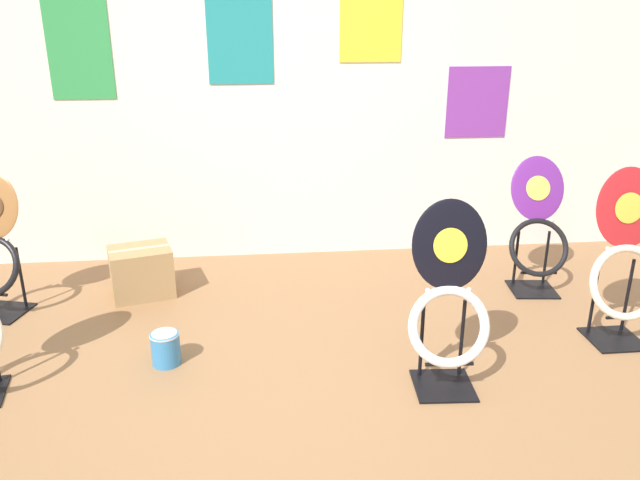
{
  "coord_description": "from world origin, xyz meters",
  "views": [
    {
      "loc": [
        -0.1,
        -2.13,
        1.7
      ],
      "look_at": [
        0.22,
        0.97,
        0.55
      ],
      "focal_mm": 35.0,
      "sensor_mm": 36.0,
      "label": 1
    }
  ],
  "objects_px": {
    "paint_can": "(166,347)",
    "toilet_seat_display_jazz_black": "(449,303)",
    "storage_box": "(142,272)",
    "toilet_seat_display_crimson_swirl": "(625,265)",
    "toilet_seat_display_purple_note": "(537,230)"
  },
  "relations": [
    {
      "from": "toilet_seat_display_purple_note",
      "to": "storage_box",
      "type": "distance_m",
      "value": 2.52
    },
    {
      "from": "toilet_seat_display_jazz_black",
      "to": "toilet_seat_display_crimson_swirl",
      "type": "xyz_separation_m",
      "value": [
        1.06,
        0.34,
        0.0
      ]
    },
    {
      "from": "toilet_seat_display_crimson_swirl",
      "to": "paint_can",
      "type": "bearing_deg",
      "value": -179.86
    },
    {
      "from": "toilet_seat_display_purple_note",
      "to": "storage_box",
      "type": "bearing_deg",
      "value": 176.36
    },
    {
      "from": "toilet_seat_display_crimson_swirl",
      "to": "toilet_seat_display_jazz_black",
      "type": "bearing_deg",
      "value": -162.18
    },
    {
      "from": "toilet_seat_display_purple_note",
      "to": "toilet_seat_display_crimson_swirl",
      "type": "xyz_separation_m",
      "value": [
        0.17,
        -0.7,
        0.04
      ]
    },
    {
      "from": "toilet_seat_display_purple_note",
      "to": "storage_box",
      "type": "xyz_separation_m",
      "value": [
        -2.5,
        0.16,
        -0.25
      ]
    },
    {
      "from": "toilet_seat_display_crimson_swirl",
      "to": "paint_can",
      "type": "xyz_separation_m",
      "value": [
        -2.41,
        -0.01,
        -0.35
      ]
    },
    {
      "from": "paint_can",
      "to": "toilet_seat_display_jazz_black",
      "type": "bearing_deg",
      "value": -13.91
    },
    {
      "from": "paint_can",
      "to": "toilet_seat_display_crimson_swirl",
      "type": "bearing_deg",
      "value": 0.14
    },
    {
      "from": "toilet_seat_display_purple_note",
      "to": "toilet_seat_display_crimson_swirl",
      "type": "distance_m",
      "value": 0.72
    },
    {
      "from": "toilet_seat_display_crimson_swirl",
      "to": "storage_box",
      "type": "distance_m",
      "value": 2.81
    },
    {
      "from": "toilet_seat_display_jazz_black",
      "to": "storage_box",
      "type": "relative_size",
      "value": 2.08
    },
    {
      "from": "paint_can",
      "to": "storage_box",
      "type": "bearing_deg",
      "value": 106.34
    },
    {
      "from": "toilet_seat_display_purple_note",
      "to": "toilet_seat_display_jazz_black",
      "type": "distance_m",
      "value": 1.37
    }
  ]
}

